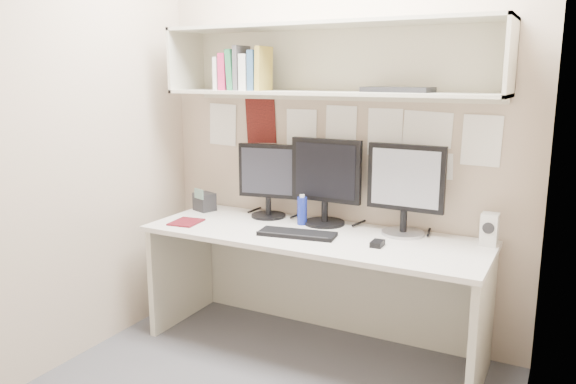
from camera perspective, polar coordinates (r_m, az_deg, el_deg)
The scene contains 18 objects.
wall_back at distance 3.49m, azimuth 5.13°, elevation 6.30°, with size 2.40×0.02×2.60m, color tan.
wall_front at distance 1.83m, azimuth -19.67°, elevation 0.62°, with size 2.40×0.02×2.60m, color tan.
wall_left at distance 3.37m, azimuth -21.23°, elevation 5.35°, with size 0.02×2.00×2.60m, color tan.
wall_right at distance 2.24m, azimuth 24.05°, elevation 2.24°, with size 0.02×2.00×2.60m, color tan.
desk at distance 3.40m, azimuth 2.54°, elevation -10.08°, with size 2.00×0.70×0.73m.
overhead_hutch at distance 3.35m, azimuth 4.32°, elevation 13.28°, with size 2.00×0.38×0.40m.
pinned_papers at distance 3.49m, azimuth 5.08°, elevation 5.47°, with size 1.92×0.01×0.48m, color white, non-canonical shape.
monitor_left at distance 3.60m, azimuth -1.95°, elevation 1.47°, with size 0.41×0.22×0.47m.
monitor_center at distance 3.42m, azimuth 3.85°, elevation 1.33°, with size 0.45×0.25×0.53m.
monitor_right at distance 3.26m, azimuth 11.84°, elevation 0.52°, with size 0.45×0.25×0.52m.
keyboard at distance 3.22m, azimuth 0.94°, elevation -4.27°, with size 0.44×0.16×0.02m, color black.
mouse at distance 3.06m, azimuth 9.07°, elevation -5.20°, with size 0.06×0.10×0.03m, color black.
speaker at distance 3.21m, azimuth 19.78°, elevation -3.58°, with size 0.09×0.09×0.18m.
blue_bottle at distance 3.44m, azimuth 1.44°, elevation -1.88°, with size 0.06×0.06×0.19m.
maroon_notebook at distance 3.55m, azimuth -10.31°, elevation -3.03°, with size 0.16×0.20×0.01m, color #500D15.
desk_phone at distance 3.84m, azimuth -8.49°, elevation -0.96°, with size 0.16×0.16×0.16m.
book_stack at distance 3.50m, azimuth -4.57°, elevation 12.18°, with size 0.33×0.16×0.27m.
hutch_tray at distance 3.18m, azimuth 11.05°, elevation 10.18°, with size 0.39×0.15×0.03m, color black.
Camera 1 is at (1.32, -2.21, 1.63)m, focal length 35.00 mm.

